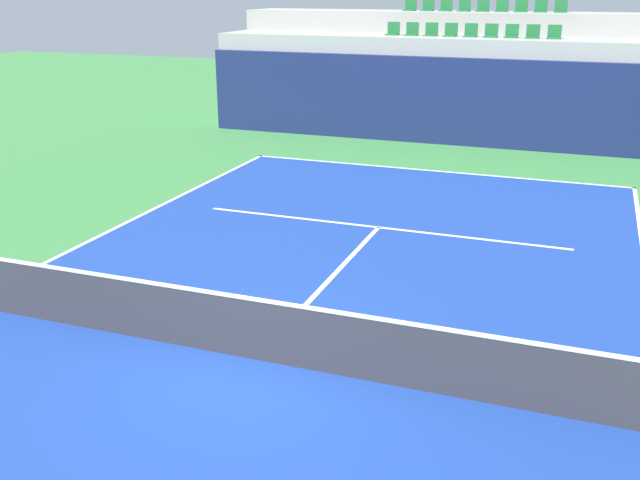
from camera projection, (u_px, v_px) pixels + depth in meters
ground_plane at (255, 360)px, 10.43m from camera, size 80.00×80.00×0.00m
court_surface at (255, 359)px, 10.42m from camera, size 11.00×24.00×0.01m
baseline_far at (432, 171)px, 20.98m from camera, size 11.00×0.10×0.00m
service_line_far at (378, 227)px, 16.08m from camera, size 8.26×0.10×0.00m
centre_service_line at (330, 279)px, 13.25m from camera, size 0.10×6.40×0.00m
back_wall at (459, 102)px, 23.96m from camera, size 17.86×0.30×2.86m
stands_tier_lower at (466, 88)px, 25.06m from camera, size 17.86×2.40×3.43m
stands_tier_upper at (478, 70)px, 27.05m from camera, size 17.86×2.40×4.17m
seating_row_lower at (471, 33)px, 24.53m from camera, size 5.87×0.44×0.44m
seating_row_upper at (483, 8)px, 26.40m from camera, size 5.87×0.44×0.44m
tennis_net at (254, 328)px, 10.26m from camera, size 11.08×0.08×1.07m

